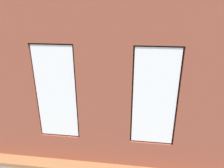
{
  "coord_description": "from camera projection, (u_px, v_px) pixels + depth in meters",
  "views": [
    {
      "loc": [
        -0.63,
        6.36,
        3.3
      ],
      "look_at": [
        0.14,
        0.4,
        1.03
      ],
      "focal_mm": 32.0,
      "sensor_mm": 36.0,
      "label": 1
    }
  ],
  "objects": [
    {
      "name": "media_console",
      "position": [
        38.0,
        103.0,
        6.92
      ],
      "size": [
        0.97,
        0.42,
        0.49
      ],
      "primitive_type": "cube",
      "color": "black",
      "rests_on": "ground_plane"
    },
    {
      "name": "papasan_chair",
      "position": [
        109.0,
        79.0,
        8.6
      ],
      "size": [
        1.16,
        1.16,
        0.72
      ],
      "color": "olive",
      "rests_on": "ground_plane"
    },
    {
      "name": "coffee_table",
      "position": [
        104.0,
        98.0,
        6.91
      ],
      "size": [
        1.54,
        0.84,
        0.46
      ],
      "color": "tan",
      "rests_on": "ground_plane"
    },
    {
      "name": "potted_plant_corner_near_left",
      "position": [
        181.0,
        74.0,
        8.54
      ],
      "size": [
        0.86,
        0.81,
        1.3
      ],
      "color": "#47423D",
      "rests_on": "ground_plane"
    },
    {
      "name": "potted_plant_by_left_couch",
      "position": [
        169.0,
        85.0,
        8.17
      ],
      "size": [
        0.31,
        0.31,
        0.57
      ],
      "color": "#9E5638",
      "rests_on": "ground_plane"
    },
    {
      "name": "table_plant_small",
      "position": [
        106.0,
        95.0,
        6.72
      ],
      "size": [
        0.13,
        0.13,
        0.21
      ],
      "color": "#47423D",
      "rests_on": "coffee_table"
    },
    {
      "name": "remote_silver",
      "position": [
        99.0,
        95.0,
        7.0
      ],
      "size": [
        0.08,
        0.18,
        0.02
      ],
      "primitive_type": "cube",
      "rotation": [
        0.0,
        0.0,
        2.93
      ],
      "color": "#B2B2B7",
      "rests_on": "coffee_table"
    },
    {
      "name": "white_wall_right",
      "position": [
        28.0,
        59.0,
        6.7
      ],
      "size": [
        0.1,
        5.17,
        3.47
      ],
      "primitive_type": "cube",
      "color": "white",
      "rests_on": "ground_plane"
    },
    {
      "name": "candle_jar",
      "position": [
        116.0,
        94.0,
        6.95
      ],
      "size": [
        0.08,
        0.08,
        0.13
      ],
      "primitive_type": "cylinder",
      "color": "#B7333D",
      "rests_on": "coffee_table"
    },
    {
      "name": "couch_by_window",
      "position": [
        96.0,
        131.0,
        5.15
      ],
      "size": [
        1.75,
        0.87,
        0.8
      ],
      "color": "black",
      "rests_on": "ground_plane"
    },
    {
      "name": "brick_wall_with_windows",
      "position": [
        104.0,
        92.0,
        4.02
      ],
      "size": [
        6.14,
        0.3,
        3.47
      ],
      "color": "brown",
      "rests_on": "ground_plane"
    },
    {
      "name": "tv_flatscreen",
      "position": [
        36.0,
        88.0,
        6.73
      ],
      "size": [
        0.91,
        0.2,
        0.61
      ],
      "color": "black",
      "rests_on": "media_console"
    },
    {
      "name": "potted_plant_mid_room_small",
      "position": [
        145.0,
        95.0,
        7.44
      ],
      "size": [
        0.25,
        0.25,
        0.43
      ],
      "color": "brown",
      "rests_on": "ground_plane"
    },
    {
      "name": "ground_plane",
      "position": [
        117.0,
        109.0,
        7.16
      ],
      "size": [
        6.74,
        6.17,
        0.1
      ],
      "primitive_type": "cube",
      "color": "#99663D"
    },
    {
      "name": "cup_ceramic",
      "position": [
        104.0,
        95.0,
        6.87
      ],
      "size": [
        0.09,
        0.09,
        0.1
      ],
      "primitive_type": "cylinder",
      "color": "#33567F",
      "rests_on": "coffee_table"
    },
    {
      "name": "potted_plant_foreground_right",
      "position": [
        69.0,
        71.0,
        9.08
      ],
      "size": [
        0.71,
        0.71,
        0.99
      ],
      "color": "#47423D",
      "rests_on": "ground_plane"
    },
    {
      "name": "potted_plant_between_couches",
      "position": [
        149.0,
        123.0,
        4.92
      ],
      "size": [
        0.7,
        0.7,
        0.98
      ],
      "color": "gray",
      "rests_on": "ground_plane"
    },
    {
      "name": "couch_left",
      "position": [
        186.0,
        101.0,
        6.85
      ],
      "size": [
        0.99,
        1.91,
        0.8
      ],
      "rotation": [
        0.0,
        0.0,
        1.51
      ],
      "color": "black",
      "rests_on": "ground_plane"
    }
  ]
}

